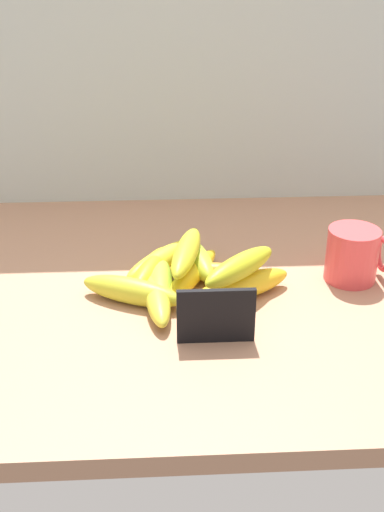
# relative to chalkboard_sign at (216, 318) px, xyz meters

# --- Properties ---
(counter_top) EXTENTS (1.10, 0.76, 0.03)m
(counter_top) POSITION_rel_chalkboard_sign_xyz_m (-0.05, 0.16, -0.05)
(counter_top) COLOR #AD7B5E
(counter_top) RESTS_ON ground
(back_wall) EXTENTS (1.30, 0.02, 0.70)m
(back_wall) POSITION_rel_chalkboard_sign_xyz_m (-0.05, 0.55, 0.28)
(back_wall) COLOR silver
(back_wall) RESTS_ON ground
(chalkboard_sign) EXTENTS (0.11, 0.02, 0.08)m
(chalkboard_sign) POSITION_rel_chalkboard_sign_xyz_m (0.00, 0.00, 0.00)
(chalkboard_sign) COLOR black
(chalkboard_sign) RESTS_ON counter_top
(coffee_mug) EXTENTS (0.10, 0.09, 0.09)m
(coffee_mug) POSITION_rel_chalkboard_sign_xyz_m (0.24, 0.17, 0.01)
(coffee_mug) COLOR #E54649
(coffee_mug) RESTS_ON counter_top
(banana_0) EXTENTS (0.15, 0.16, 0.04)m
(banana_0) POSITION_rel_chalkboard_sign_xyz_m (-0.07, 0.21, -0.02)
(banana_0) COLOR yellow
(banana_0) RESTS_ON counter_top
(banana_1) EXTENTS (0.17, 0.11, 0.04)m
(banana_1) POSITION_rel_chalkboard_sign_xyz_m (-0.12, 0.11, -0.02)
(banana_1) COLOR gold
(banana_1) RESTS_ON counter_top
(banana_2) EXTENTS (0.09, 0.16, 0.04)m
(banana_2) POSITION_rel_chalkboard_sign_xyz_m (-0.09, 0.18, -0.02)
(banana_2) COLOR yellow
(banana_2) RESTS_ON counter_top
(banana_3) EXTENTS (0.05, 0.16, 0.04)m
(banana_3) POSITION_rel_chalkboard_sign_xyz_m (-0.08, 0.09, -0.02)
(banana_3) COLOR yellow
(banana_3) RESTS_ON counter_top
(banana_4) EXTENTS (0.18, 0.12, 0.04)m
(banana_4) POSITION_rel_chalkboard_sign_xyz_m (0.05, 0.11, -0.02)
(banana_4) COLOR yellow
(banana_4) RESTS_ON counter_top
(banana_5) EXTENTS (0.04, 0.18, 0.04)m
(banana_5) POSITION_rel_chalkboard_sign_xyz_m (-0.08, 0.14, -0.02)
(banana_5) COLOR #93BB33
(banana_5) RESTS_ON counter_top
(banana_6) EXTENTS (0.12, 0.18, 0.03)m
(banana_6) POSITION_rel_chalkboard_sign_xyz_m (-0.03, 0.17, -0.02)
(banana_6) COLOR yellow
(banana_6) RESTS_ON counter_top
(banana_7) EXTENTS (0.17, 0.06, 0.03)m
(banana_7) POSITION_rel_chalkboard_sign_xyz_m (0.02, 0.17, -0.02)
(banana_7) COLOR olive
(banana_7) RESTS_ON counter_top
(banana_8) EXTENTS (0.08, 0.16, 0.04)m
(banana_8) POSITION_rel_chalkboard_sign_xyz_m (-0.01, 0.21, -0.02)
(banana_8) COLOR #A5B92E
(banana_8) RESTS_ON counter_top
(banana_9) EXTENTS (0.14, 0.14, 0.04)m
(banana_9) POSITION_rel_chalkboard_sign_xyz_m (0.05, 0.11, 0.02)
(banana_9) COLOR gold
(banana_9) RESTS_ON banana_4
(banana_10) EXTENTS (0.08, 0.18, 0.04)m
(banana_10) POSITION_rel_chalkboard_sign_xyz_m (-0.03, 0.18, 0.01)
(banana_10) COLOR gold
(banana_10) RESTS_ON banana_6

